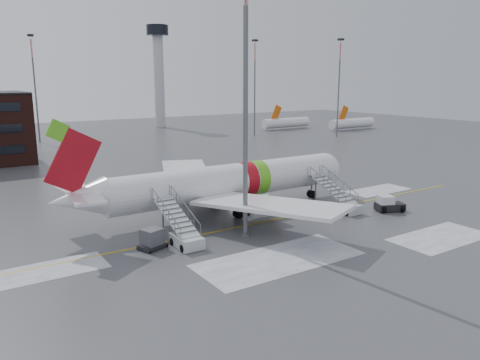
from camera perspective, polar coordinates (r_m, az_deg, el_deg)
ground at (r=50.00m, az=3.15°, el=-4.65°), size 260.00×260.00×0.00m
airliner at (r=50.87m, az=-2.13°, el=-0.37°), size 35.03×32.97×11.18m
airstair_fwd at (r=53.44m, az=12.24°, el=-2.62°), size 2.05×7.70×3.48m
airstair_aft at (r=42.20m, az=-6.99°, el=-6.43°), size 2.05×7.70×3.48m
pushback_tug at (r=54.94m, az=17.62°, el=-2.82°), size 3.48×3.12×1.76m
uld_container at (r=41.66m, az=-10.65°, el=-7.13°), size 2.62×2.26×1.80m
light_mast_near at (r=42.09m, az=0.68°, el=10.77°), size 1.20×1.20×26.00m
control_tower at (r=145.75m, az=-9.90°, el=13.72°), size 6.40×6.40×30.00m
light_mast_far_ne at (r=122.71m, az=1.81°, el=11.91°), size 1.20×1.20×24.25m
light_mast_far_n at (r=118.22m, az=-23.76°, el=10.89°), size 1.20×1.20×24.25m
light_mast_far_e at (r=122.29m, az=11.98°, el=11.66°), size 1.20×1.20×24.25m
distant_aircraft at (r=137.79m, az=8.32°, el=6.06°), size 35.00×18.00×8.00m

